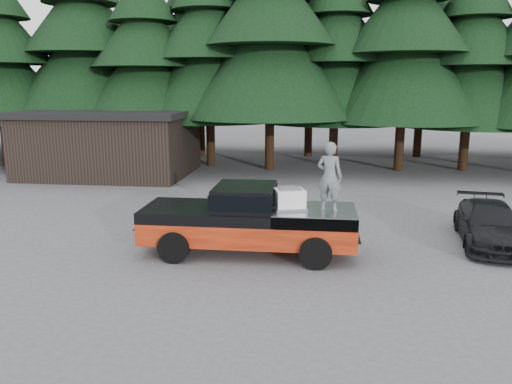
# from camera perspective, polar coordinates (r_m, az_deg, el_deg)

# --- Properties ---
(ground) EXTENTS (120.00, 120.00, 0.00)m
(ground) POSITION_cam_1_polar(r_m,az_deg,el_deg) (13.51, -0.19, -7.74)
(ground) COLOR #4C4C4E
(ground) RESTS_ON ground
(pickup_truck) EXTENTS (6.00, 2.04, 1.33)m
(pickup_truck) POSITION_cam_1_polar(r_m,az_deg,el_deg) (13.82, -0.84, -4.38)
(pickup_truck) COLOR red
(pickup_truck) RESTS_ON ground
(truck_cab) EXTENTS (1.66, 1.90, 0.59)m
(truck_cab) POSITION_cam_1_polar(r_m,az_deg,el_deg) (13.59, -1.27, -0.48)
(truck_cab) COLOR black
(truck_cab) RESTS_ON pickup_truck
(air_compressor) EXTENTS (0.91, 0.83, 0.52)m
(air_compressor) POSITION_cam_1_polar(r_m,az_deg,el_deg) (13.37, 3.85, -0.87)
(air_compressor) COLOR white
(air_compressor) RESTS_ON pickup_truck
(man_on_bed) EXTENTS (0.77, 0.61, 1.83)m
(man_on_bed) POSITION_cam_1_polar(r_m,az_deg,el_deg) (13.19, 8.41, 1.76)
(man_on_bed) COLOR slate
(man_on_bed) RESTS_ON pickup_truck
(parked_car) EXTENTS (2.23, 4.32, 1.20)m
(parked_car) POSITION_cam_1_polar(r_m,az_deg,el_deg) (16.14, 25.15, -3.36)
(parked_car) COLOR black
(parked_car) RESTS_ON ground
(utility_building) EXTENTS (8.40, 6.40, 3.30)m
(utility_building) POSITION_cam_1_polar(r_m,az_deg,el_deg) (26.95, -16.25, 5.48)
(utility_building) COLOR black
(utility_building) RESTS_ON ground
(treeline) EXTENTS (60.15, 16.05, 17.50)m
(treeline) POSITION_cam_1_polar(r_m,az_deg,el_deg) (29.98, 5.00, 18.16)
(treeline) COLOR black
(treeline) RESTS_ON ground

